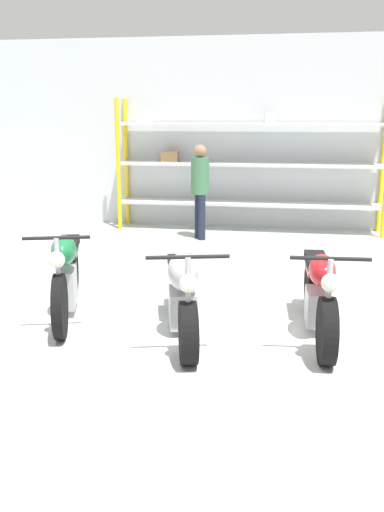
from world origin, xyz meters
The scene contains 7 objects.
ground_plane centered at (0.00, 0.00, 0.00)m, with size 30.00×30.00×0.00m, color silver.
back_wall centered at (0.00, 5.74, 1.80)m, with size 30.00×0.08×3.60m.
shelving_rack centered at (0.16, 5.38, 1.30)m, with size 5.01×0.63×2.47m.
motorcycle_green centered at (-1.40, 0.32, 0.47)m, with size 0.86×2.07×1.03m.
motorcycle_silver centered at (-0.02, -0.06, 0.42)m, with size 0.85×2.00×0.99m.
motorcycle_red centered at (1.34, 0.14, 0.43)m, with size 0.70×2.02×0.98m.
person_browsing centered at (-0.54, 4.47, 0.98)m, with size 0.44×0.44×1.67m.
Camera 1 is at (0.99, -5.45, 2.18)m, focal length 40.00 mm.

